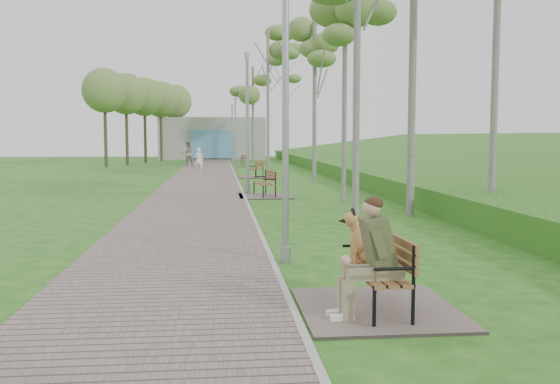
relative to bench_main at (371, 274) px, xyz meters
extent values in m
plane|color=#1D5517|center=(-1.00, 2.24, -0.50)|extent=(120.00, 120.00, 0.00)
cube|color=#665953|center=(-2.75, 23.74, -0.48)|extent=(3.50, 67.00, 0.04)
cube|color=#999993|center=(-1.00, 23.74, -0.47)|extent=(0.10, 67.00, 0.05)
cube|color=#4F8C2C|center=(11.00, 22.24, -0.50)|extent=(14.00, 70.00, 1.60)
cube|color=#9E9E99|center=(-2.50, 53.24, 1.50)|extent=(10.00, 5.00, 4.00)
cube|color=#528FB8|center=(-2.50, 50.64, 1.00)|extent=(4.00, 0.20, 2.60)
cube|color=#665953|center=(0.10, 0.05, -0.48)|extent=(2.01, 2.23, 0.04)
cube|color=brown|center=(0.05, 0.05, 0.01)|extent=(0.56, 1.69, 0.04)
cube|color=brown|center=(0.32, 0.06, 0.31)|extent=(0.10, 1.67, 0.37)
cube|color=#665953|center=(-0.20, 15.35, -0.48)|extent=(1.96, 2.18, 0.04)
cube|color=brown|center=(-0.25, 15.35, 0.00)|extent=(0.74, 1.69, 0.04)
cube|color=brown|center=(0.01, 15.39, 0.29)|extent=(0.30, 1.62, 0.36)
cube|color=#665953|center=(0.12, 26.18, -0.48)|extent=(1.86, 2.06, 0.04)
cube|color=brown|center=(0.07, 26.18, -0.03)|extent=(0.94, 1.62, 0.04)
cube|color=brown|center=(0.31, 26.10, 0.25)|extent=(0.54, 1.48, 0.34)
cube|color=#665953|center=(-0.12, 38.42, -0.48)|extent=(1.68, 1.86, 0.04)
cube|color=brown|center=(-0.17, 38.42, -0.08)|extent=(0.91, 1.45, 0.04)
cube|color=brown|center=(0.03, 38.50, 0.17)|extent=(0.55, 1.31, 0.31)
cylinder|color=#919398|center=(-0.76, 3.20, -0.35)|extent=(0.20, 0.20, 0.29)
cylinder|color=#919398|center=(-0.76, 3.20, 1.95)|extent=(0.12, 0.12, 4.89)
cylinder|color=#919398|center=(-0.80, 16.86, -0.34)|extent=(0.21, 0.21, 0.32)
cylinder|color=#919398|center=(-0.80, 16.86, 2.15)|extent=(0.13, 0.13, 5.30)
cylinder|color=#919398|center=(-0.80, 16.86, 4.86)|extent=(0.19, 0.19, 0.26)
cylinder|color=#919398|center=(-0.85, 32.10, -0.36)|extent=(0.18, 0.18, 0.28)
cylinder|color=#919398|center=(-0.85, 32.10, 1.80)|extent=(0.11, 0.11, 4.59)
cylinder|color=#919398|center=(-0.85, 32.10, 4.14)|extent=(0.17, 0.17, 0.23)
cylinder|color=#919398|center=(-0.76, 45.02, -0.35)|extent=(0.19, 0.19, 0.28)
cylinder|color=#919398|center=(-0.76, 45.02, 1.86)|extent=(0.11, 0.11, 4.71)
cylinder|color=#919398|center=(-0.76, 45.02, 4.27)|extent=(0.17, 0.17, 0.24)
imported|color=white|center=(-3.14, 30.75, 0.27)|extent=(0.63, 0.49, 1.54)
imported|color=gray|center=(-4.20, 39.07, 0.46)|extent=(1.01, 0.83, 1.91)
cylinder|color=silver|center=(4.89, 7.30, 4.25)|extent=(0.18, 0.18, 9.50)
cylinder|color=silver|center=(1.43, 7.41, 3.97)|extent=(0.20, 0.20, 8.93)
cylinder|color=silver|center=(3.46, 9.42, 5.11)|extent=(0.21, 0.21, 11.22)
cylinder|color=silver|center=(2.33, 13.30, 3.37)|extent=(0.18, 0.18, 7.73)
ellipsoid|color=olive|center=(2.33, 13.30, 5.85)|extent=(2.53, 2.53, 3.40)
cylinder|color=silver|center=(2.70, 22.30, 3.33)|extent=(0.20, 0.20, 7.65)
ellipsoid|color=olive|center=(2.70, 22.30, 5.78)|extent=(2.85, 2.85, 3.37)
cylinder|color=silver|center=(1.50, 35.54, 4.28)|extent=(0.21, 0.21, 9.55)
ellipsoid|color=olive|center=(1.50, 35.54, 7.34)|extent=(2.96, 2.96, 4.20)
cylinder|color=silver|center=(1.11, 47.42, 3.65)|extent=(0.19, 0.19, 8.30)
ellipsoid|color=olive|center=(1.11, 47.42, 6.31)|extent=(2.73, 2.73, 3.65)
cylinder|color=silver|center=(3.54, 44.66, 4.37)|extent=(0.19, 0.19, 9.73)
ellipsoid|color=olive|center=(3.54, 44.66, 7.48)|extent=(2.80, 2.80, 4.28)
camera|label=1|loc=(-1.93, -7.69, 1.76)|focal=40.00mm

